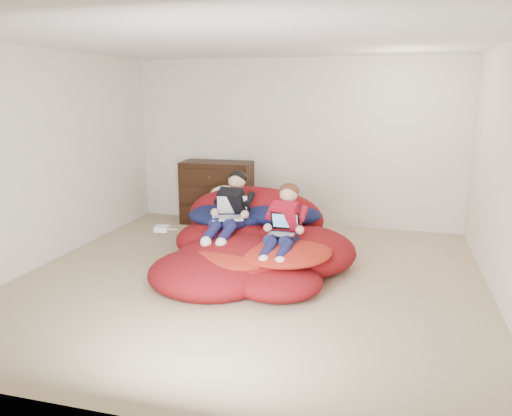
{
  "coord_description": "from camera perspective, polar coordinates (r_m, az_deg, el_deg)",
  "views": [
    {
      "loc": [
        1.42,
        -4.96,
        2.01
      ],
      "look_at": [
        -0.05,
        0.44,
        0.7
      ],
      "focal_mm": 35.0,
      "sensor_mm": 36.0,
      "label": 1
    }
  ],
  "objects": [
    {
      "name": "power_adapter",
      "position": [
        6.04,
        -10.69,
        -2.33
      ],
      "size": [
        0.18,
        0.18,
        0.06
      ],
      "primitive_type": "cube",
      "rotation": [
        0.0,
        0.0,
        0.16
      ],
      "color": "silver",
      "rests_on": "beanbag_pile"
    },
    {
      "name": "dresser",
      "position": [
        7.78,
        -4.48,
        1.78
      ],
      "size": [
        1.09,
        0.61,
        0.96
      ],
      "color": "black",
      "rests_on": "ground"
    },
    {
      "name": "laptop_white",
      "position": [
        5.87,
        -3.04,
        -0.47
      ],
      "size": [
        0.42,
        0.46,
        0.24
      ],
      "color": "silver",
      "rests_on": "older_boy"
    },
    {
      "name": "room_shell",
      "position": [
        5.46,
        -0.75,
        -5.97
      ],
      "size": [
        5.1,
        5.1,
        2.77
      ],
      "color": "tan",
      "rests_on": "ground"
    },
    {
      "name": "beanbag_pile",
      "position": [
        5.88,
        -0.37,
        -4.18
      ],
      "size": [
        2.29,
        2.49,
        0.89
      ],
      "color": "maroon",
      "rests_on": "ground"
    },
    {
      "name": "laptop_black",
      "position": [
        5.43,
        3.16,
        -2.34
      ],
      "size": [
        0.32,
        0.32,
        0.22
      ],
      "color": "black",
      "rests_on": "younger_boy"
    },
    {
      "name": "cream_pillow",
      "position": [
        6.81,
        -3.49,
        1.37
      ],
      "size": [
        0.45,
        0.29,
        0.29
      ],
      "primitive_type": "ellipsoid",
      "color": "white",
      "rests_on": "beanbag_pile"
    },
    {
      "name": "older_boy",
      "position": [
        5.91,
        -2.89,
        0.23
      ],
      "size": [
        0.37,
        1.07,
        0.72
      ],
      "color": "black",
      "rests_on": "beanbag_pile"
    },
    {
      "name": "younger_boy",
      "position": [
        5.46,
        3.26,
        -1.52
      ],
      "size": [
        0.35,
        0.99,
        0.71
      ],
      "color": "#AD0F21",
      "rests_on": "beanbag_pile"
    }
  ]
}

